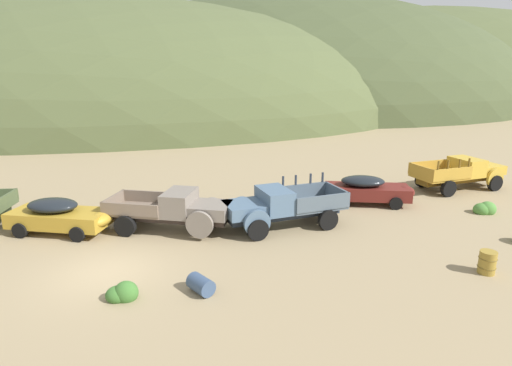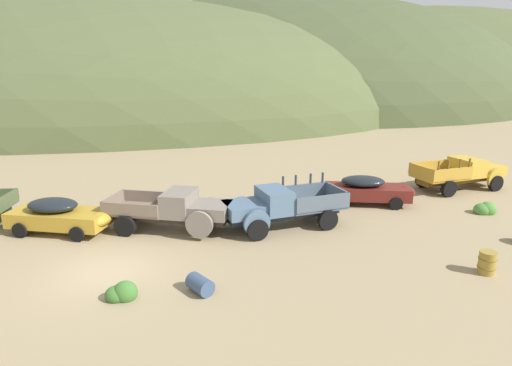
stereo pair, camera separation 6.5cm
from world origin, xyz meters
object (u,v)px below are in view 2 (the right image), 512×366
at_px(oil_drum_tipped, 200,284).
at_px(truck_faded_yellow, 465,173).
at_px(truck_primer_gray, 178,210).
at_px(truck_chalk_blue, 276,207).
at_px(car_oxblood, 370,190).
at_px(oil_drum_foreground, 487,263).
at_px(car_mustard, 62,215).

bearing_deg(oil_drum_tipped, truck_faded_yellow, 33.62).
height_order(truck_primer_gray, truck_chalk_blue, truck_chalk_blue).
relative_size(truck_chalk_blue, truck_faded_yellow, 0.98).
height_order(truck_chalk_blue, truck_faded_yellow, same).
xyz_separation_m(truck_primer_gray, car_oxblood, (10.16, 2.68, -0.19)).
bearing_deg(truck_faded_yellow, truck_primer_gray, -176.51).
height_order(truck_primer_gray, truck_faded_yellow, truck_faded_yellow).
distance_m(car_oxblood, oil_drum_foreground, 8.43).
distance_m(truck_primer_gray, oil_drum_tipped, 5.88).
bearing_deg(car_oxblood, car_mustard, -158.55).
bearing_deg(truck_faded_yellow, car_mustard, 178.86).
distance_m(truck_primer_gray, oil_drum_foreground, 12.68).
distance_m(truck_faded_yellow, oil_drum_tipped, 19.33).
distance_m(car_mustard, truck_chalk_blue, 9.71).
height_order(car_mustard, oil_drum_foreground, car_mustard).
bearing_deg(truck_primer_gray, car_mustard, -166.83).
relative_size(truck_chalk_blue, oil_drum_tipped, 5.51).
distance_m(truck_chalk_blue, car_oxblood, 6.36).
bearing_deg(oil_drum_foreground, truck_faded_yellow, 61.51).
xyz_separation_m(car_mustard, truck_faded_yellow, (22.27, 4.53, 0.18)).
bearing_deg(oil_drum_foreground, oil_drum_tipped, -179.46).
bearing_deg(truck_chalk_blue, car_mustard, -17.60).
bearing_deg(truck_faded_yellow, oil_drum_tipped, -159.03).
bearing_deg(oil_drum_tipped, truck_primer_gray, 99.91).
bearing_deg(car_oxblood, truck_primer_gray, -152.18).
height_order(car_oxblood, oil_drum_tipped, car_oxblood).
xyz_separation_m(car_oxblood, truck_faded_yellow, (6.92, 2.26, 0.18)).
height_order(car_mustard, truck_chalk_blue, truck_chalk_blue).
relative_size(car_oxblood, oil_drum_foreground, 5.79).
bearing_deg(oil_drum_foreground, car_mustard, 159.84).
bearing_deg(oil_drum_foreground, truck_chalk_blue, 141.44).
distance_m(car_oxblood, oil_drum_tipped, 12.46).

